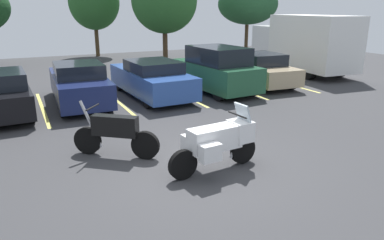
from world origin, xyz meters
name	(u,v)px	position (x,y,z in m)	size (l,w,h in m)	color
ground	(201,168)	(0.00, 0.00, -0.05)	(44.00, 44.00, 0.10)	#38383A
motorcycle_touring	(218,141)	(0.26, -0.31, 0.67)	(2.22, 1.00, 1.42)	black
motorcycle_second	(115,133)	(-1.55, 1.43, 0.59)	(1.75, 1.44, 1.33)	black
parking_stripes	(81,104)	(-1.44, 6.84, 0.00)	(18.76, 5.05, 0.01)	#EAE066
car_navy	(79,84)	(-1.41, 6.98, 0.73)	(1.95, 4.74, 1.53)	navy
car_blue	(152,79)	(1.36, 6.87, 0.72)	(2.07, 4.96, 1.46)	#2D519E
car_green	(216,70)	(4.09, 6.49, 0.93)	(2.15, 4.40, 1.90)	#235638
car_tan	(258,69)	(6.61, 7.00, 0.70)	(2.11, 4.71, 1.45)	tan
box_truck	(303,43)	(10.73, 8.67, 1.60)	(2.86, 6.97, 3.05)	silver
tree_center_left	(164,1)	(5.73, 16.20, 3.84)	(4.22, 4.22, 5.91)	#4C3823
tree_far_left	(94,2)	(2.19, 20.66, 3.81)	(3.54, 3.54, 5.76)	#4C3823
tree_right	(248,4)	(12.64, 16.88, 3.66)	(4.40, 4.40, 5.14)	#4C3823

